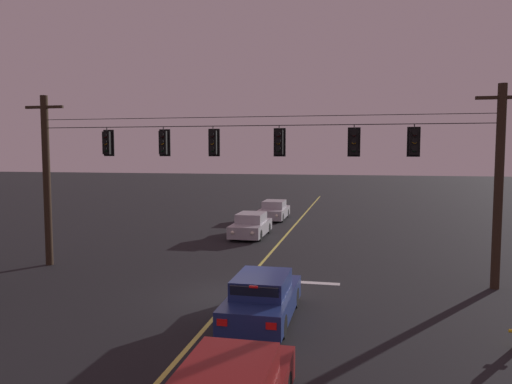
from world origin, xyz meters
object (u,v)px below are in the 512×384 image
Objects in this scene: traffic_light_left_inner at (163,143)px; car_waiting_near_lane at (262,298)px; traffic_light_right_inner at (279,142)px; car_oncoming_lead at (251,226)px; traffic_light_centre at (213,142)px; traffic_light_rightmost at (354,142)px; car_oncoming_trailing at (274,211)px; traffic_light_leftmost at (107,143)px; traffic_light_far_right at (414,142)px.

traffic_light_left_inner is 0.28× the size of car_waiting_near_lane.
car_oncoming_lead is at bearing 109.21° from traffic_light_right_inner.
traffic_light_centre and traffic_light_rightmost have the same top height.
car_oncoming_lead is (1.71, 8.97, -4.75)m from traffic_light_left_inner.
traffic_light_leftmost is at bearing -104.82° from car_oncoming_trailing.
traffic_light_far_right is 0.28× the size of car_oncoming_trailing.
traffic_light_far_right reaches higher than car_waiting_near_lane.
traffic_light_left_inner is at bearing 180.00° from traffic_light_rightmost.
car_waiting_near_lane is at bearing -44.07° from traffic_light_left_inner.
traffic_light_far_right is at bearing 0.00° from traffic_light_right_inner.
traffic_light_left_inner is 1.00× the size of traffic_light_rightmost.
traffic_light_centre is 2.70m from traffic_light_right_inner.
traffic_light_leftmost is 10.27m from traffic_light_rightmost.
car_oncoming_trailing is at bearing 91.13° from traffic_light_centre.
traffic_light_right_inner is 5.08m from traffic_light_far_right.
car_oncoming_trailing is (-3.03, 16.46, -4.75)m from traffic_light_right_inner.
traffic_light_rightmost is 11.80m from car_oncoming_lead.
car_oncoming_lead is (-6.01, 8.97, -4.75)m from traffic_light_rightmost.
car_oncoming_trailing is (0.10, 7.49, 0.00)m from car_oncoming_lead.
traffic_light_left_inner is 1.00× the size of traffic_light_right_inner.
car_oncoming_trailing is (-0.33, 16.46, -4.75)m from traffic_light_centre.
traffic_light_leftmost is 1.00× the size of traffic_light_right_inner.
traffic_light_right_inner is at bearing 0.00° from traffic_light_leftmost.
car_waiting_near_lane is 0.98× the size of car_oncoming_lead.
traffic_light_leftmost is 4.68m from traffic_light_centre.
car_waiting_near_lane is at bearing -32.97° from traffic_light_leftmost.
traffic_light_right_inner is (2.70, 0.00, 0.00)m from traffic_light_centre.
traffic_light_leftmost is at bearing 180.00° from traffic_light_rightmost.
car_oncoming_trailing is (1.81, 16.46, -4.75)m from traffic_light_left_inner.
traffic_light_leftmost is 1.00× the size of traffic_light_rightmost.
traffic_light_leftmost reaches higher than car_oncoming_lead.
traffic_light_leftmost is at bearing 180.00° from traffic_light_left_inner.
traffic_light_centre is 0.28× the size of car_oncoming_lead.
traffic_light_far_right is 8.38m from car_waiting_near_lane.
traffic_light_far_right is (12.46, 0.00, 0.00)m from traffic_light_leftmost.
traffic_light_far_right is at bearing 0.00° from traffic_light_left_inner.
traffic_light_centre is at bearing 0.00° from traffic_light_left_inner.
traffic_light_left_inner and traffic_light_rightmost have the same top height.
traffic_light_centre reaches higher than car_oncoming_trailing.
traffic_light_right_inner reaches higher than car_oncoming_trailing.
car_oncoming_lead is at bearing 64.61° from traffic_light_leftmost.
car_oncoming_trailing is (-3.35, 21.46, -0.00)m from car_waiting_near_lane.
car_waiting_near_lane is at bearing -76.12° from car_oncoming_lead.
car_waiting_near_lane is (3.03, -5.00, -4.75)m from traffic_light_centre.
traffic_light_far_right is at bearing 0.00° from traffic_light_centre.
car_oncoming_trailing is (4.36, 16.46, -4.75)m from traffic_light_leftmost.
car_oncoming_lead is 1.00× the size of car_oncoming_trailing.
traffic_light_centre and traffic_light_far_right have the same top height.
traffic_light_leftmost is 7.38m from traffic_light_right_inner.
traffic_light_leftmost reaches higher than car_oncoming_trailing.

